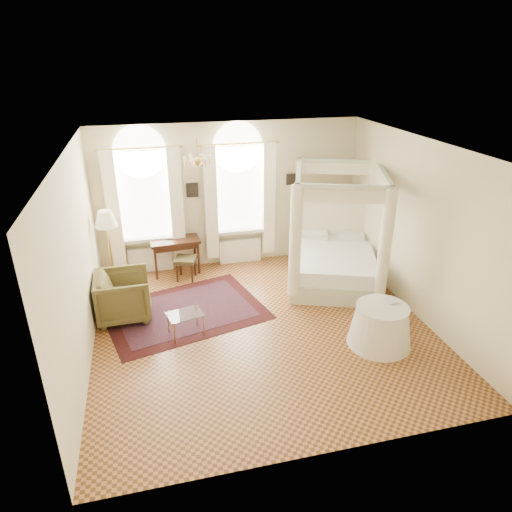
# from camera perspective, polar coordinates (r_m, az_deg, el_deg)

# --- Properties ---
(ground) EXTENTS (6.00, 6.00, 0.00)m
(ground) POSITION_cam_1_polar(r_m,az_deg,el_deg) (8.56, 0.80, -8.88)
(ground) COLOR #AE6432
(ground) RESTS_ON ground
(room_walls) EXTENTS (6.00, 6.00, 6.00)m
(room_walls) POSITION_cam_1_polar(r_m,az_deg,el_deg) (7.66, 0.88, 3.60)
(room_walls) COLOR beige
(room_walls) RESTS_ON ground
(window_left) EXTENTS (1.62, 0.27, 3.29)m
(window_left) POSITION_cam_1_polar(r_m,az_deg,el_deg) (10.31, -13.62, 5.55)
(window_left) COLOR white
(window_left) RESTS_ON room_walls
(window_right) EXTENTS (1.62, 0.27, 3.29)m
(window_right) POSITION_cam_1_polar(r_m,az_deg,el_deg) (10.50, -2.07, 6.59)
(window_right) COLOR white
(window_right) RESTS_ON room_walls
(chandelier) EXTENTS (0.51, 0.45, 0.50)m
(chandelier) POSITION_cam_1_polar(r_m,az_deg,el_deg) (8.37, -7.32, 11.84)
(chandelier) COLOR #B38C3B
(chandelier) RESTS_ON room_walls
(wall_pictures) EXTENTS (2.54, 0.03, 0.39)m
(wall_pictures) POSITION_cam_1_polar(r_m,az_deg,el_deg) (10.46, -2.82, 8.80)
(wall_pictures) COLOR black
(wall_pictures) RESTS_ON room_walls
(canopy_bed) EXTENTS (2.52, 2.77, 2.49)m
(canopy_bed) POSITION_cam_1_polar(r_m,az_deg,el_deg) (10.04, 9.75, -0.27)
(canopy_bed) COLOR beige
(canopy_bed) RESTS_ON ground
(nightstand) EXTENTS (0.46, 0.43, 0.56)m
(nightstand) POSITION_cam_1_polar(r_m,az_deg,el_deg) (11.51, 10.47, 1.41)
(nightstand) COLOR #381D0F
(nightstand) RESTS_ON ground
(nightstand_lamp) EXTENTS (0.28, 0.28, 0.42)m
(nightstand_lamp) POSITION_cam_1_polar(r_m,az_deg,el_deg) (11.31, 10.53, 4.02)
(nightstand_lamp) COLOR #B38C3B
(nightstand_lamp) RESTS_ON nightstand
(writing_desk) EXTENTS (1.13, 0.65, 0.82)m
(writing_desk) POSITION_cam_1_polar(r_m,az_deg,el_deg) (10.43, -10.09, 1.46)
(writing_desk) COLOR #381D0F
(writing_desk) RESTS_ON ground
(laptop) EXTENTS (0.37, 0.32, 0.02)m
(laptop) POSITION_cam_1_polar(r_m,az_deg,el_deg) (10.50, -11.12, 2.30)
(laptop) COLOR black
(laptop) RESTS_ON writing_desk
(stool) EXTENTS (0.56, 0.56, 0.51)m
(stool) POSITION_cam_1_polar(r_m,az_deg,el_deg) (10.21, -8.80, -0.66)
(stool) COLOR #413A1C
(stool) RESTS_ON ground
(armchair) EXTENTS (1.02, 0.99, 0.91)m
(armchair) POSITION_cam_1_polar(r_m,az_deg,el_deg) (9.00, -16.22, -4.81)
(armchair) COLOR #4D4421
(armchair) RESTS_ON ground
(coffee_table) EXTENTS (0.71, 0.57, 0.42)m
(coffee_table) POSITION_cam_1_polar(r_m,az_deg,el_deg) (8.27, -8.83, -7.40)
(coffee_table) COLOR white
(coffee_table) RESTS_ON ground
(floor_lamp) EXTENTS (0.46, 0.46, 1.77)m
(floor_lamp) POSITION_cam_1_polar(r_m,az_deg,el_deg) (9.71, -18.25, 3.96)
(floor_lamp) COLOR #B38C3B
(floor_lamp) RESTS_ON ground
(oriental_rug) EXTENTS (3.39, 2.79, 0.01)m
(oriental_rug) POSITION_cam_1_polar(r_m,az_deg,el_deg) (9.13, -8.88, -6.85)
(oriental_rug) COLOR #380D0D
(oriental_rug) RESTS_ON ground
(side_table) EXTENTS (1.09, 1.09, 0.75)m
(side_table) POSITION_cam_1_polar(r_m,az_deg,el_deg) (8.22, 15.28, -8.40)
(side_table) COLOR white
(side_table) RESTS_ON ground
(book) EXTENTS (0.20, 0.26, 0.02)m
(book) POSITION_cam_1_polar(r_m,az_deg,el_deg) (8.18, 15.82, -5.41)
(book) COLOR black
(book) RESTS_ON side_table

